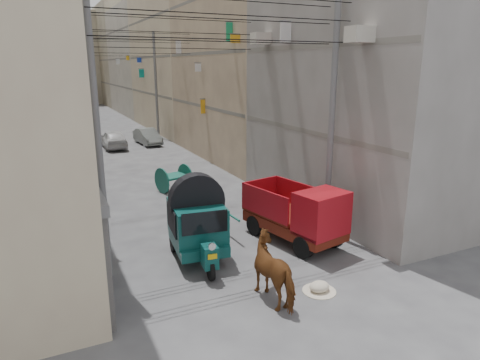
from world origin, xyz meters
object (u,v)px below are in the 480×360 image
second_cart (174,178)px  mini_truck (302,217)px  distant_car_grey (148,136)px  auto_rickshaw (197,221)px  tonga_cart (198,204)px  feed_sack (319,287)px  distant_car_white (113,139)px  horse (277,270)px  distant_car_green (80,116)px

second_cart → mini_truck: bearing=-92.2°
distant_car_grey → auto_rickshaw: bearing=-104.1°
tonga_cart → feed_sack: size_ratio=5.92×
mini_truck → distant_car_grey: 19.95m
auto_rickshaw → second_cart: auto_rickshaw is taller
second_cart → distant_car_white: 11.87m
mini_truck → second_cart: size_ratio=2.33×
auto_rickshaw → tonga_cart: bearing=76.2°
horse → distant_car_green: bearing=-94.5°
feed_sack → distant_car_grey: distant_car_grey is taller
auto_rickshaw → distant_car_green: 34.44m
auto_rickshaw → second_cart: bearing=85.2°
horse → distant_car_grey: horse is taller
distant_car_white → distant_car_green: 15.46m
horse → distant_car_grey: 22.55m
feed_sack → distant_car_white: size_ratio=0.14×
distant_car_white → tonga_cart: bearing=90.8°
second_cart → distant_car_grey: size_ratio=0.46×
tonga_cart → feed_sack: bearing=-82.5°
second_cart → distant_car_green: 27.33m
horse → distant_car_grey: (2.21, 22.44, -0.21)m
tonga_cart → horse: bearing=-93.6°
auto_rickshaw → second_cart: size_ratio=1.81×
second_cart → distant_car_white: (-0.74, 11.85, 0.01)m
second_cart → horse: size_ratio=0.86×
mini_truck → distant_car_grey: (-0.15, 19.94, -0.36)m
tonga_cart → second_cart: tonga_cart is taller
auto_rickshaw → second_cart: (1.41, 7.14, -0.54)m
mini_truck → horse: 3.43m
mini_truck → distant_car_white: 19.65m
tonga_cart → distant_car_grey: tonga_cart is taller
tonga_cart → mini_truck: mini_truck is taller
mini_truck → distant_car_grey: bearing=78.8°
feed_sack → mini_truck: bearing=65.8°
feed_sack → distant_car_green: distant_car_green is taller
second_cart → distant_car_white: size_ratio=0.43×
auto_rickshaw → distant_car_white: auto_rickshaw is taller
auto_rickshaw → feed_sack: bearing=-49.8°
tonga_cart → distant_car_white: 16.27m
tonga_cart → horse: 5.71m
horse → tonga_cart: bearing=-96.4°
horse → distant_car_green: horse is taller
tonga_cart → distant_car_green: (-1.01, 31.71, -0.06)m
tonga_cart → second_cart: (0.41, 4.42, -0.11)m
tonga_cart → auto_rickshaw: bearing=-113.4°
feed_sack → horse: horse is taller
mini_truck → distant_car_white: mini_truck is taller
second_cart → distant_car_green: size_ratio=0.34×
tonga_cart → distant_car_white: size_ratio=0.86×
tonga_cart → distant_car_grey: size_ratio=0.92×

